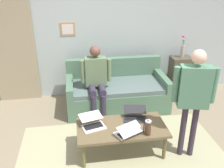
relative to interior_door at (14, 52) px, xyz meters
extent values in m
plane|color=gray|center=(-1.70, 2.11, -1.02)|extent=(7.68, 7.68, 0.00)
cube|color=tan|center=(-1.75, 2.07, -1.02)|extent=(3.00, 1.86, 0.01)
cube|color=#ABBAB9|center=(-1.70, -0.09, 0.33)|extent=(7.04, 0.10, 2.70)
cube|color=#AB8551|center=(-1.06, -0.04, 0.39)|extent=(0.29, 0.02, 0.26)
cube|color=silver|center=(-1.06, -0.03, 0.39)|extent=(0.22, 0.00, 0.20)
cube|color=tan|center=(0.00, 0.00, 0.00)|extent=(0.82, 0.05, 2.05)
cube|color=#4F735A|center=(-1.92, 0.64, -0.81)|extent=(1.90, 0.93, 0.42)
cube|color=slate|center=(-1.92, 0.66, -0.56)|extent=(1.66, 0.85, 0.08)
cube|color=#4F735A|center=(-1.92, 0.25, -0.37)|extent=(1.90, 0.14, 0.46)
cube|color=#4F735A|center=(-2.81, 0.64, -0.50)|extent=(0.12, 0.93, 0.20)
cube|color=#4F735A|center=(-1.03, 0.64, -0.50)|extent=(0.12, 0.93, 0.20)
cube|color=brown|center=(-1.75, 1.97, -0.62)|extent=(1.27, 0.65, 0.04)
cylinder|color=brown|center=(-2.32, 2.22, -0.83)|extent=(0.05, 0.05, 0.39)
cylinder|color=brown|center=(-1.19, 2.22, -0.83)|extent=(0.05, 0.05, 0.39)
cylinder|color=brown|center=(-2.32, 1.71, -0.83)|extent=(0.05, 0.05, 0.39)
cylinder|color=brown|center=(-1.19, 1.71, -0.83)|extent=(0.05, 0.05, 0.39)
cube|color=silver|center=(-1.36, 1.93, -0.59)|extent=(0.36, 0.30, 0.01)
cube|color=black|center=(-1.36, 1.91, -0.58)|extent=(0.29, 0.20, 0.00)
cube|color=silver|center=(-1.33, 1.81, -0.48)|extent=(0.36, 0.29, 0.03)
cube|color=black|center=(-1.33, 1.81, -0.48)|extent=(0.32, 0.26, 0.02)
cube|color=#28282D|center=(-1.99, 1.81, -0.59)|extent=(0.37, 0.26, 0.01)
cube|color=black|center=(-1.99, 1.80, -0.58)|extent=(0.30, 0.17, 0.00)
cube|color=#28282D|center=(-2.01, 1.69, -0.49)|extent=(0.37, 0.25, 0.05)
cube|color=#A8D6E6|center=(-2.01, 1.69, -0.49)|extent=(0.33, 0.22, 0.04)
cube|color=silver|center=(-1.80, 2.13, -0.59)|extent=(0.39, 0.33, 0.01)
cube|color=black|center=(-1.80, 2.14, -0.58)|extent=(0.31, 0.23, 0.00)
cube|color=silver|center=(-1.82, 2.19, -0.49)|extent=(0.38, 0.31, 0.08)
cube|color=white|center=(-1.82, 2.18, -0.49)|extent=(0.34, 0.28, 0.07)
cylinder|color=#4C3323|center=(-2.07, 2.20, -0.50)|extent=(0.08, 0.08, 0.20)
cylinder|color=#B7B7BC|center=(-2.07, 2.20, -0.39)|extent=(0.09, 0.09, 0.02)
sphere|color=#B2B2B7|center=(-2.07, 2.20, -0.37)|extent=(0.03, 0.03, 0.03)
cube|color=black|center=(-2.01, 2.20, -0.49)|extent=(0.01, 0.01, 0.14)
cube|color=#4B4435|center=(-3.33, 0.28, -0.61)|extent=(0.42, 0.32, 0.83)
cylinder|color=#A19E92|center=(-3.33, 0.28, -0.07)|extent=(0.08, 0.08, 0.24)
cylinder|color=#3D7038|center=(-3.32, 0.27, 0.14)|extent=(0.02, 0.01, 0.18)
sphere|color=#D5585D|center=(-3.32, 0.26, 0.23)|extent=(0.04, 0.04, 0.04)
cylinder|color=#3D7038|center=(-3.32, 0.27, 0.15)|extent=(0.02, 0.02, 0.19)
sphere|color=#D24961|center=(-3.31, 0.27, 0.24)|extent=(0.05, 0.05, 0.05)
cylinder|color=#3D7038|center=(-3.32, 0.30, 0.12)|extent=(0.02, 0.01, 0.14)
sphere|color=silver|center=(-3.32, 0.30, 0.19)|extent=(0.03, 0.03, 0.03)
cylinder|color=#3D7038|center=(-3.34, 0.30, 0.13)|extent=(0.02, 0.01, 0.16)
sphere|color=#E74972|center=(-3.34, 0.30, 0.21)|extent=(0.03, 0.03, 0.03)
cylinder|color=#382F3D|center=(-2.73, 2.19, -0.62)|extent=(0.08, 0.08, 0.80)
cylinder|color=#382F3D|center=(-2.59, 2.16, -0.62)|extent=(0.08, 0.08, 0.80)
cube|color=#518567|center=(-2.66, 2.18, 0.06)|extent=(0.43, 0.26, 0.57)
cylinder|color=#518567|center=(-2.89, 2.23, 0.09)|extent=(0.10, 0.10, 0.48)
cylinder|color=#518567|center=(-2.42, 2.12, 0.09)|extent=(0.10, 0.10, 0.48)
sphere|color=beige|center=(-2.66, 2.18, 0.47)|extent=(0.18, 0.18, 0.18)
cylinder|color=#332E41|center=(-1.60, 1.10, -0.77)|extent=(0.10, 0.10, 0.50)
cylinder|color=#332E41|center=(-1.43, 1.10, -0.77)|extent=(0.10, 0.10, 0.50)
cylinder|color=#332E41|center=(-1.60, 0.92, -0.47)|extent=(0.12, 0.40, 0.12)
cylinder|color=#332E41|center=(-1.43, 0.92, -0.47)|extent=(0.12, 0.40, 0.12)
cube|color=#627D56|center=(-1.51, 0.74, -0.21)|extent=(0.37, 0.20, 0.52)
cylinder|color=#627D56|center=(-1.75, 0.79, -0.19)|extent=(0.08, 0.08, 0.42)
cylinder|color=#627D56|center=(-1.27, 0.79, -0.19)|extent=(0.08, 0.08, 0.42)
sphere|color=brown|center=(-1.51, 0.74, 0.16)|extent=(0.19, 0.19, 0.19)
camera|label=1|loc=(-1.16, 4.87, 1.42)|focal=39.88mm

